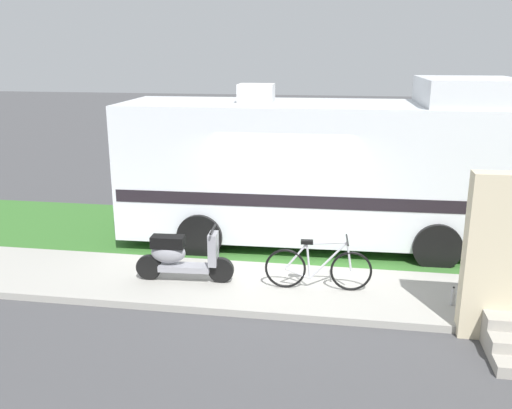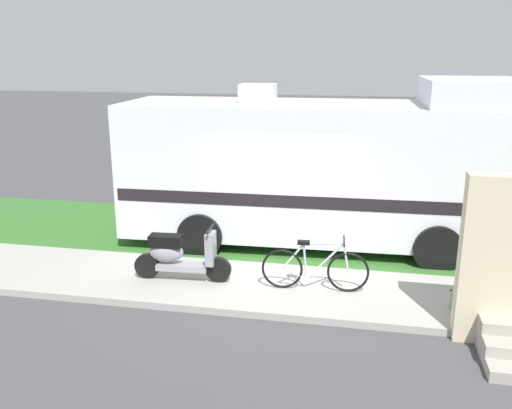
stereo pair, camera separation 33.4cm
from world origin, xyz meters
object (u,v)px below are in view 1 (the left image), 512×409
object	(u,v)px
motorhome_rv	(318,168)
bottle_green	(453,297)
bicycle	(318,267)
scooter	(181,256)

from	to	relation	value
motorhome_rv	bottle_green	distance (m)	3.88
bicycle	scooter	bearing A→B (deg)	-179.50
scooter	bottle_green	size ratio (longest dim) A/B	5.62
scooter	bicycle	xyz separation A→B (m)	(2.34, 0.02, -0.07)
bottle_green	scooter	bearing A→B (deg)	177.03
scooter	bicycle	distance (m)	2.35
scooter	bicycle	world-z (taller)	scooter
motorhome_rv	bicycle	bearing A→B (deg)	-86.02
motorhome_rv	bicycle	xyz separation A→B (m)	(0.18, -2.56, -1.13)
scooter	bottle_green	distance (m)	4.48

